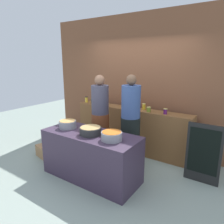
{
  "coord_description": "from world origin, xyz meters",
  "views": [
    {
      "loc": [
        2.14,
        -2.82,
        2.01
      ],
      "look_at": [
        0.0,
        0.35,
        1.05
      ],
      "focal_mm": 33.17,
      "sensor_mm": 36.0,
      "label": 1
    }
  ],
  "objects_px": {
    "preserve_jar_1": "(93,100)",
    "preserve_jar_6": "(149,109)",
    "bread_crate": "(47,151)",
    "preserve_jar_2": "(123,104)",
    "preserve_jar_5": "(144,107)",
    "chalkboard_sign": "(203,154)",
    "preserve_jar_4": "(133,105)",
    "cooking_pot_center": "(90,131)",
    "preserve_jar_7": "(165,111)",
    "cook_in_cap": "(130,126)",
    "preserve_jar_0": "(86,99)",
    "cooking_pot_left": "(68,124)",
    "cooking_pot_right": "(112,136)",
    "cook_with_tongs": "(100,121)",
    "preserve_jar_3": "(128,105)"
  },
  "relations": [
    {
      "from": "preserve_jar_1",
      "to": "preserve_jar_6",
      "type": "height_order",
      "value": "preserve_jar_1"
    },
    {
      "from": "bread_crate",
      "to": "preserve_jar_2",
      "type": "bearing_deg",
      "value": 50.52
    },
    {
      "from": "preserve_jar_2",
      "to": "preserve_jar_6",
      "type": "relative_size",
      "value": 1.42
    },
    {
      "from": "preserve_jar_5",
      "to": "chalkboard_sign",
      "type": "distance_m",
      "value": 1.55
    },
    {
      "from": "preserve_jar_4",
      "to": "preserve_jar_6",
      "type": "bearing_deg",
      "value": -8.23
    },
    {
      "from": "preserve_jar_1",
      "to": "cooking_pot_center",
      "type": "xyz_separation_m",
      "value": [
        1.15,
        -1.47,
        -0.15
      ]
    },
    {
      "from": "cooking_pot_center",
      "to": "preserve_jar_6",
      "type": "bearing_deg",
      "value": 72.97
    },
    {
      "from": "preserve_jar_7",
      "to": "chalkboard_sign",
      "type": "height_order",
      "value": "preserve_jar_7"
    },
    {
      "from": "bread_crate",
      "to": "cook_in_cap",
      "type": "bearing_deg",
      "value": 21.71
    },
    {
      "from": "preserve_jar_0",
      "to": "preserve_jar_4",
      "type": "height_order",
      "value": "preserve_jar_4"
    },
    {
      "from": "preserve_jar_2",
      "to": "chalkboard_sign",
      "type": "distance_m",
      "value": 1.99
    },
    {
      "from": "cooking_pot_left",
      "to": "preserve_jar_7",
      "type": "bearing_deg",
      "value": 45.37
    },
    {
      "from": "preserve_jar_6",
      "to": "preserve_jar_0",
      "type": "bearing_deg",
      "value": 178.64
    },
    {
      "from": "cooking_pot_left",
      "to": "cooking_pot_right",
      "type": "bearing_deg",
      "value": -2.43
    },
    {
      "from": "preserve_jar_7",
      "to": "preserve_jar_1",
      "type": "bearing_deg",
      "value": 177.01
    },
    {
      "from": "preserve_jar_1",
      "to": "preserve_jar_7",
      "type": "relative_size",
      "value": 0.98
    },
    {
      "from": "preserve_jar_4",
      "to": "cook_in_cap",
      "type": "height_order",
      "value": "cook_in_cap"
    },
    {
      "from": "cooking_pot_right",
      "to": "preserve_jar_1",
      "type": "bearing_deg",
      "value": 136.78
    },
    {
      "from": "preserve_jar_7",
      "to": "cooking_pot_right",
      "type": "bearing_deg",
      "value": -103.67
    },
    {
      "from": "cook_with_tongs",
      "to": "preserve_jar_0",
      "type": "bearing_deg",
      "value": 145.33
    },
    {
      "from": "preserve_jar_0",
      "to": "preserve_jar_1",
      "type": "relative_size",
      "value": 1.29
    },
    {
      "from": "cooking_pot_right",
      "to": "cook_with_tongs",
      "type": "relative_size",
      "value": 0.19
    },
    {
      "from": "preserve_jar_7",
      "to": "cook_with_tongs",
      "type": "height_order",
      "value": "cook_with_tongs"
    },
    {
      "from": "cooking_pot_left",
      "to": "cooking_pot_center",
      "type": "xyz_separation_m",
      "value": [
        0.56,
        -0.03,
        -0.01
      ]
    },
    {
      "from": "preserve_jar_7",
      "to": "cooking_pot_right",
      "type": "height_order",
      "value": "preserve_jar_7"
    },
    {
      "from": "cook_with_tongs",
      "to": "chalkboard_sign",
      "type": "relative_size",
      "value": 1.69
    },
    {
      "from": "preserve_jar_0",
      "to": "preserve_jar_5",
      "type": "xyz_separation_m",
      "value": [
        1.55,
        0.09,
        -0.01
      ]
    },
    {
      "from": "preserve_jar_0",
      "to": "preserve_jar_1",
      "type": "xyz_separation_m",
      "value": [
        0.15,
        0.06,
        -0.02
      ]
    },
    {
      "from": "preserve_jar_2",
      "to": "cooking_pot_left",
      "type": "xyz_separation_m",
      "value": [
        -0.31,
        -1.42,
        -0.17
      ]
    },
    {
      "from": "bread_crate",
      "to": "preserve_jar_5",
      "type": "bearing_deg",
      "value": 40.83
    },
    {
      "from": "cook_with_tongs",
      "to": "preserve_jar_1",
      "type": "bearing_deg",
      "value": 137.67
    },
    {
      "from": "cook_in_cap",
      "to": "bread_crate",
      "type": "relative_size",
      "value": 4.1
    },
    {
      "from": "cooking_pot_left",
      "to": "cook_with_tongs",
      "type": "bearing_deg",
      "value": 77.11
    },
    {
      "from": "cook_in_cap",
      "to": "bread_crate",
      "type": "distance_m",
      "value": 1.91
    },
    {
      "from": "cooking_pot_left",
      "to": "cook_with_tongs",
      "type": "height_order",
      "value": "cook_with_tongs"
    },
    {
      "from": "preserve_jar_4",
      "to": "chalkboard_sign",
      "type": "distance_m",
      "value": 1.74
    },
    {
      "from": "preserve_jar_0",
      "to": "preserve_jar_3",
      "type": "relative_size",
      "value": 1.09
    },
    {
      "from": "preserve_jar_6",
      "to": "chalkboard_sign",
      "type": "distance_m",
      "value": 1.35
    },
    {
      "from": "preserve_jar_1",
      "to": "cooking_pot_right",
      "type": "distance_m",
      "value": 2.17
    },
    {
      "from": "cook_in_cap",
      "to": "preserve_jar_6",
      "type": "bearing_deg",
      "value": 80.4
    },
    {
      "from": "preserve_jar_2",
      "to": "preserve_jar_3",
      "type": "bearing_deg",
      "value": -6.29
    },
    {
      "from": "cook_with_tongs",
      "to": "cook_in_cap",
      "type": "bearing_deg",
      "value": 0.43
    },
    {
      "from": "cooking_pot_left",
      "to": "preserve_jar_2",
      "type": "bearing_deg",
      "value": 77.75
    },
    {
      "from": "cooking_pot_center",
      "to": "preserve_jar_0",
      "type": "bearing_deg",
      "value": 132.7
    },
    {
      "from": "cook_in_cap",
      "to": "bread_crate",
      "type": "bearing_deg",
      "value": -158.29
    },
    {
      "from": "preserve_jar_5",
      "to": "cooking_pot_right",
      "type": "relative_size",
      "value": 0.4
    },
    {
      "from": "preserve_jar_2",
      "to": "preserve_jar_7",
      "type": "height_order",
      "value": "preserve_jar_2"
    },
    {
      "from": "preserve_jar_4",
      "to": "preserve_jar_7",
      "type": "bearing_deg",
      "value": -4.11
    },
    {
      "from": "cook_in_cap",
      "to": "cooking_pot_left",
      "type": "bearing_deg",
      "value": -139.29
    },
    {
      "from": "preserve_jar_3",
      "to": "bread_crate",
      "type": "height_order",
      "value": "preserve_jar_3"
    }
  ]
}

